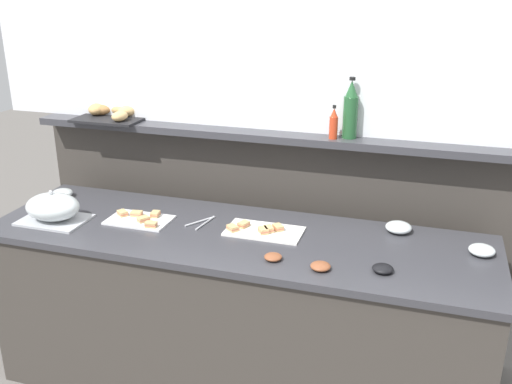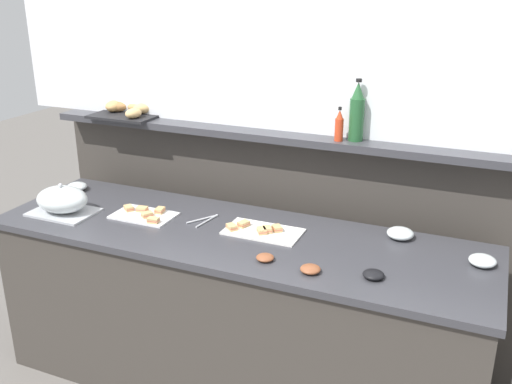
{
  "view_description": "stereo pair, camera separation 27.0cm",
  "coord_description": "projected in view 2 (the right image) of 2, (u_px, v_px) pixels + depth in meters",
  "views": [
    {
      "loc": [
        0.87,
        -2.42,
        2.07
      ],
      "look_at": [
        0.07,
        0.1,
        1.09
      ],
      "focal_mm": 40.19,
      "sensor_mm": 36.0,
      "label": 1
    },
    {
      "loc": [
        1.12,
        -2.33,
        2.07
      ],
      "look_at": [
        0.07,
        0.1,
        1.09
      ],
      "focal_mm": 40.19,
      "sensor_mm": 36.0,
      "label": 2
    }
  ],
  "objects": [
    {
      "name": "serving_tongs",
      "position": [
        205.0,
        220.0,
        2.97
      ],
      "size": [
        0.11,
        0.19,
        0.01
      ],
      "color": "#B7BABF",
      "rests_on": "buffet_counter"
    },
    {
      "name": "sandwich_platter_side",
      "position": [
        145.0,
        215.0,
        3.03
      ],
      "size": [
        0.33,
        0.21,
        0.04
      ],
      "color": "white",
      "rests_on": "buffet_counter"
    },
    {
      "name": "condiment_bowl_cream",
      "position": [
        310.0,
        269.0,
        2.45
      ],
      "size": [
        0.09,
        0.09,
        0.03
      ],
      "primitive_type": "ellipsoid",
      "color": "brown",
      "rests_on": "buffet_counter"
    },
    {
      "name": "upper_wall_panel",
      "position": [
        279.0,
        5.0,
        2.96
      ],
      "size": [
        3.36,
        0.08,
        1.3
      ],
      "primitive_type": "cube",
      "color": "white",
      "rests_on": "back_ledge_unit"
    },
    {
      "name": "glass_bowl_small",
      "position": [
        77.0,
        187.0,
        3.4
      ],
      "size": [
        0.12,
        0.12,
        0.05
      ],
      "color": "silver",
      "rests_on": "buffet_counter"
    },
    {
      "name": "ground_plane",
      "position": [
        276.0,
        325.0,
        3.66
      ],
      "size": [
        12.0,
        12.0,
        0.0
      ],
      "primitive_type": "plane",
      "color": "slate"
    },
    {
      "name": "condiment_bowl_dark",
      "position": [
        265.0,
        258.0,
        2.55
      ],
      "size": [
        0.08,
        0.08,
        0.03
      ],
      "primitive_type": "ellipsoid",
      "color": "brown",
      "rests_on": "buffet_counter"
    },
    {
      "name": "sandwich_platter_front",
      "position": [
        261.0,
        231.0,
        2.84
      ],
      "size": [
        0.38,
        0.21,
        0.04
      ],
      "color": "white",
      "rests_on": "buffet_counter"
    },
    {
      "name": "glass_bowl_medium",
      "position": [
        482.0,
        261.0,
        2.5
      ],
      "size": [
        0.12,
        0.12,
        0.05
      ],
      "color": "silver",
      "rests_on": "buffet_counter"
    },
    {
      "name": "condiment_bowl_teal",
      "position": [
        373.0,
        275.0,
        2.4
      ],
      "size": [
        0.09,
        0.09,
        0.03
      ],
      "primitive_type": "ellipsoid",
      "color": "black",
      "rests_on": "buffet_counter"
    },
    {
      "name": "bread_basket",
      "position": [
        128.0,
        110.0,
        3.46
      ],
      "size": [
        0.4,
        0.29,
        0.08
      ],
      "color": "black",
      "rests_on": "back_ledge_unit"
    },
    {
      "name": "glass_bowl_large",
      "position": [
        400.0,
        234.0,
        2.77
      ],
      "size": [
        0.13,
        0.13,
        0.05
      ],
      "color": "silver",
      "rests_on": "buffet_counter"
    },
    {
      "name": "buffet_counter",
      "position": [
        236.0,
        311.0,
        2.98
      ],
      "size": [
        2.5,
        0.75,
        0.9
      ],
      "color": "#3D3833",
      "rests_on": "ground_plane"
    },
    {
      "name": "hot_sauce_bottle",
      "position": [
        339.0,
        126.0,
        2.91
      ],
      "size": [
        0.04,
        0.04,
        0.18
      ],
      "color": "red",
      "rests_on": "back_ledge_unit"
    },
    {
      "name": "back_ledge_unit",
      "position": [
        275.0,
        231.0,
        3.38
      ],
      "size": [
        2.76,
        0.22,
        1.3
      ],
      "color": "#3D3833",
      "rests_on": "ground_plane"
    },
    {
      "name": "wine_bottle_green",
      "position": [
        357.0,
        113.0,
        2.9
      ],
      "size": [
        0.08,
        0.08,
        0.32
      ],
      "color": "#23562D",
      "rests_on": "back_ledge_unit"
    },
    {
      "name": "serving_cloche",
      "position": [
        62.0,
        201.0,
        3.05
      ],
      "size": [
        0.34,
        0.24,
        0.17
      ],
      "color": "#B7BABF",
      "rests_on": "buffet_counter"
    }
  ]
}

